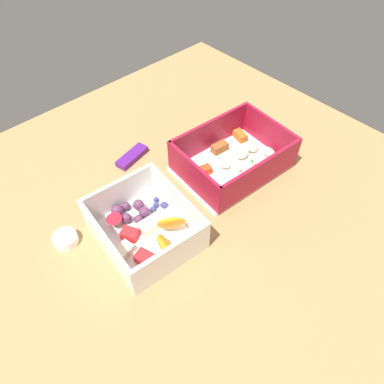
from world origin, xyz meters
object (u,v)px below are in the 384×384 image
(paper_cup_liner, at_px, (66,239))
(candy_bar, at_px, (132,156))
(pasta_container, at_px, (233,160))
(fruit_bowl, at_px, (145,228))

(paper_cup_liner, bearing_deg, candy_bar, 23.30)
(pasta_container, bearing_deg, paper_cup_liner, 172.52)
(fruit_bowl, relative_size, paper_cup_liner, 4.45)
(pasta_container, bearing_deg, fruit_bowl, -172.95)
(candy_bar, bearing_deg, paper_cup_liner, -156.70)
(pasta_container, relative_size, paper_cup_liner, 5.46)
(fruit_bowl, height_order, paper_cup_liner, fruit_bowl)
(pasta_container, distance_m, candy_bar, 0.20)
(fruit_bowl, relative_size, candy_bar, 2.42)
(fruit_bowl, bearing_deg, paper_cup_liner, 142.64)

